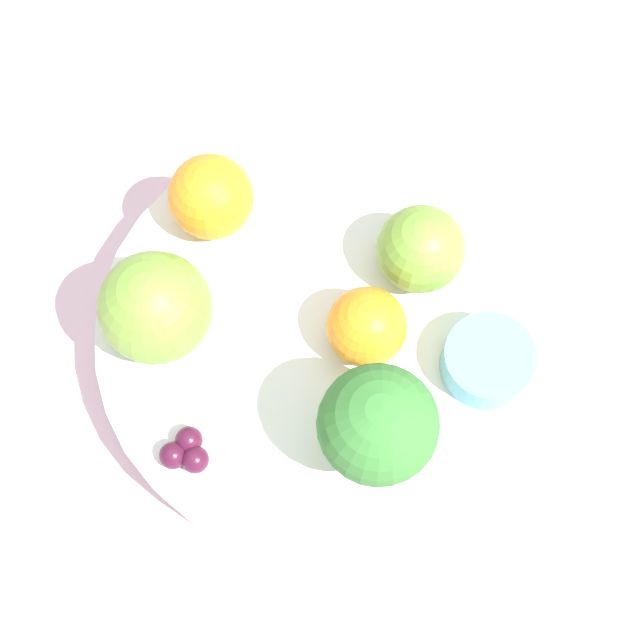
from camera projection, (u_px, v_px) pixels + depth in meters
The scene contains 10 objects.
ground_plane at pixel (320, 360), 0.55m from camera, with size 6.00×6.00×0.00m, color gray.
table_surface at pixel (320, 355), 0.54m from camera, with size 1.20×1.20×0.02m.
bowl at pixel (320, 339), 0.51m from camera, with size 0.25×0.25×0.04m.
broccoli at pixel (378, 426), 0.43m from camera, with size 0.06×0.06×0.08m.
apple_red at pixel (421, 249), 0.48m from camera, with size 0.05×0.05×0.05m.
apple_green at pixel (155, 308), 0.47m from camera, with size 0.06×0.06×0.06m.
orange_front at pixel (211, 197), 0.49m from camera, with size 0.05×0.05×0.05m.
orange_back at pixel (367, 327), 0.47m from camera, with size 0.04×0.04×0.04m.
grape_cluster at pixel (186, 452), 0.46m from camera, with size 0.03×0.03×0.01m.
small_cup at pixel (487, 361), 0.48m from camera, with size 0.05×0.05×0.02m.
Camera 1 is at (0.04, 0.17, 0.52)m, focal length 50.00 mm.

